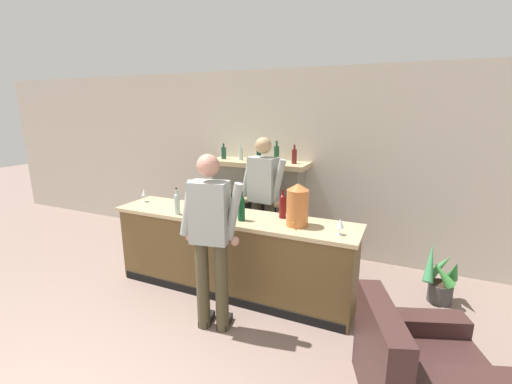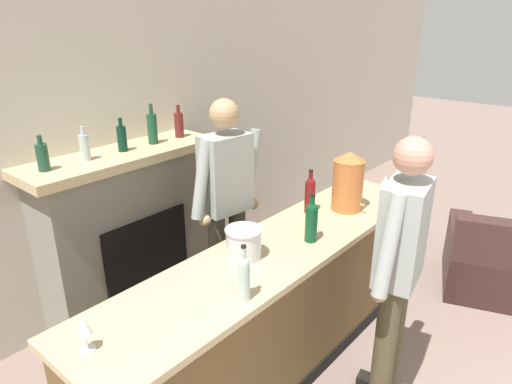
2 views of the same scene
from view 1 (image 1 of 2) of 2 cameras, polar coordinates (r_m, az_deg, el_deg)
wall_back_panel at (r=5.39m, az=2.75°, el=5.13°), size 12.00×0.07×2.75m
bar_counter at (r=4.19m, az=-4.04°, el=-10.21°), size 2.97×0.65×0.97m
fireplace_stone at (r=5.34m, az=0.38°, el=-2.17°), size 1.55×0.52×1.73m
armchair_black at (r=3.11m, az=24.99°, el=-25.79°), size 1.10×1.09×0.80m
potted_plant_corner at (r=4.57m, az=28.41°, el=-12.57°), size 0.39×0.37×0.68m
person_customer at (r=3.33m, az=-7.57°, el=-7.35°), size 0.65×0.36×1.79m
person_bartender at (r=4.47m, az=1.15°, el=-1.30°), size 0.65×0.34×1.84m
copper_dispenser at (r=3.63m, az=6.94°, el=-2.11°), size 0.24×0.27×0.46m
ice_bucket_steel at (r=4.18m, az=-6.76°, el=-1.89°), size 0.23×0.23×0.19m
wine_bottle_chardonnay_pale at (r=3.79m, az=-2.47°, el=-2.59°), size 0.08×0.08×0.33m
wine_bottle_riesling_slim at (r=4.11m, az=-13.01°, el=-1.77°), size 0.06×0.06×0.32m
wine_bottle_cabernet_heavy at (r=3.89m, az=4.47°, el=-2.19°), size 0.08×0.08×0.34m
wine_glass_mid_counter at (r=3.48m, az=13.86°, el=-5.15°), size 0.08×0.08×0.17m
wine_glass_back_row at (r=4.78m, az=-18.16°, el=-0.13°), size 0.07×0.07×0.18m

